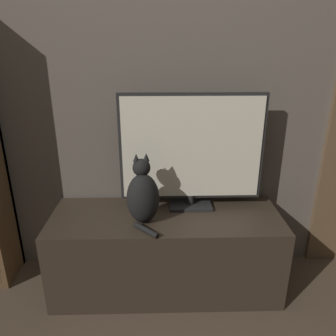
# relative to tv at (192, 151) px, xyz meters

# --- Properties ---
(wall_back) EXTENTS (4.80, 0.05, 2.60)m
(wall_back) POSITION_rel_tv_xyz_m (-0.16, 0.18, 0.43)
(wall_back) COLOR #60564C
(wall_back) RESTS_ON ground_plane
(tv_stand) EXTENTS (1.38, 0.50, 0.51)m
(tv_stand) POSITION_rel_tv_xyz_m (-0.16, -0.11, -0.62)
(tv_stand) COLOR #33281E
(tv_stand) RESTS_ON ground_plane
(tv) EXTENTS (0.86, 0.16, 0.71)m
(tv) POSITION_rel_tv_xyz_m (0.00, 0.00, 0.00)
(tv) COLOR black
(tv) RESTS_ON tv_stand
(cat) EXTENTS (0.21, 0.29, 0.40)m
(cat) POSITION_rel_tv_xyz_m (-0.29, -0.18, -0.21)
(cat) COLOR black
(cat) RESTS_ON tv_stand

